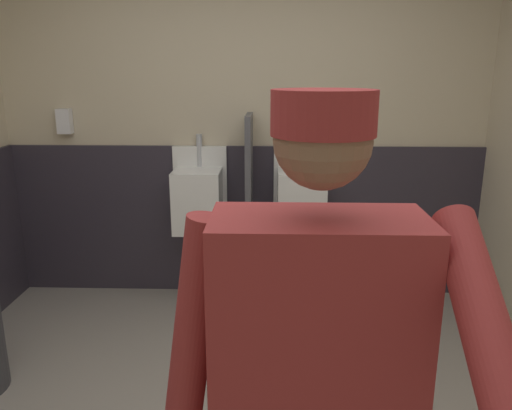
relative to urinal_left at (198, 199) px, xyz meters
name	(u,v)px	position (x,y,z in m)	size (l,w,h in m)	color
wall_back	(244,106)	(0.33, 0.22, 0.66)	(4.14, 0.12, 2.87)	beige
wainscot_band_back	(244,220)	(0.33, 0.14, -0.20)	(3.54, 0.03, 1.15)	#2D2833
urinal_left	(198,199)	(0.00, 0.00, 0.00)	(0.40, 0.34, 1.24)	white
urinal_middle	(301,200)	(0.75, 0.00, 0.00)	(0.40, 0.34, 1.24)	white
privacy_divider_panel	(249,179)	(0.37, -0.07, 0.17)	(0.04, 0.40, 0.90)	#4C4C51
person	(314,389)	(0.64, -2.51, 0.19)	(0.69, 0.60, 1.65)	#2D3342
soap_dispenser	(65,121)	(-0.99, 0.12, 0.55)	(0.10, 0.07, 0.18)	silver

